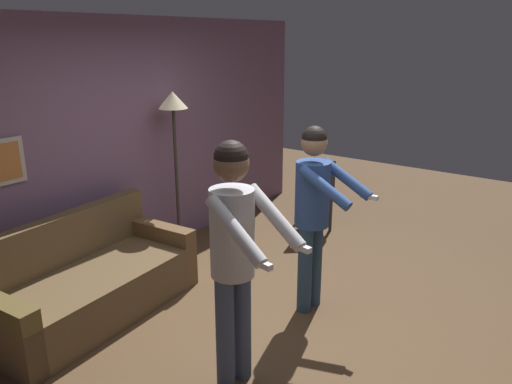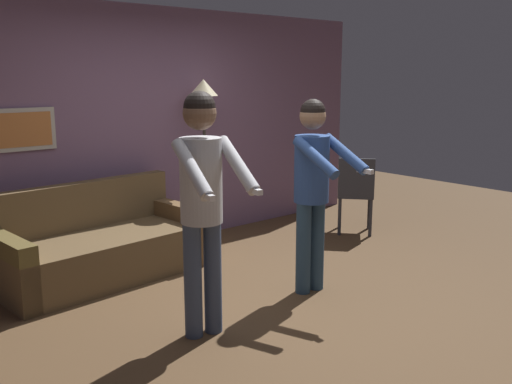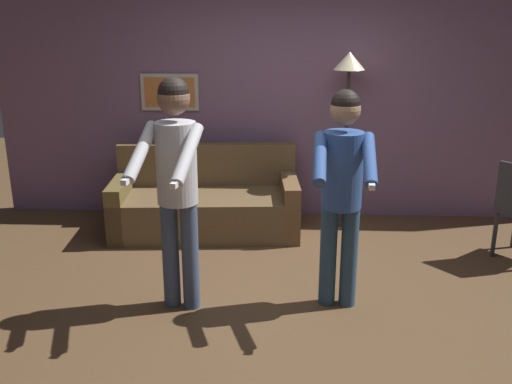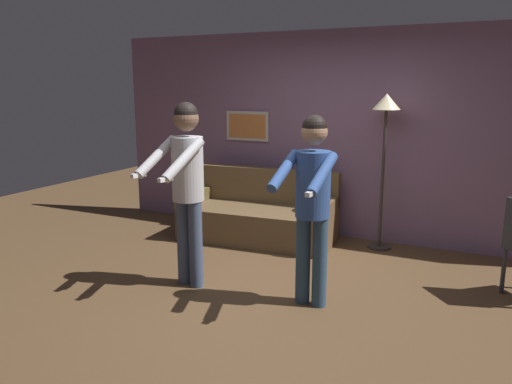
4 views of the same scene
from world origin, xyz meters
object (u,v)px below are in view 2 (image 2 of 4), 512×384
object	(u,v)px
person_standing_right	(313,178)
couch	(100,248)
torchiere_lamp	(204,109)
dining_chair_distant	(356,191)
person_standing_left	(202,191)

from	to	relation	value
person_standing_right	couch	bearing A→B (deg)	128.55
torchiere_lamp	dining_chair_distant	xyz separation A→B (m)	(1.52, -0.93, -0.98)
torchiere_lamp	person_standing_right	world-z (taller)	torchiere_lamp
couch	torchiere_lamp	bearing A→B (deg)	12.33
couch	person_standing_left	xyz separation A→B (m)	(0.02, -1.65, 0.81)
torchiere_lamp	person_standing_left	distance (m)	2.47
person_standing_left	torchiere_lamp	bearing A→B (deg)	53.86
dining_chair_distant	person_standing_left	bearing A→B (deg)	-160.76
person_standing_right	torchiere_lamp	bearing A→B (deg)	83.43
couch	dining_chair_distant	world-z (taller)	dining_chair_distant
person_standing_right	dining_chair_distant	distance (m)	2.04
person_standing_right	dining_chair_distant	size ratio (longest dim) A/B	1.81
torchiere_lamp	person_standing_left	size ratio (longest dim) A/B	1.03
person_standing_left	person_standing_right	bearing A→B (deg)	4.18
person_standing_right	dining_chair_distant	world-z (taller)	person_standing_right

